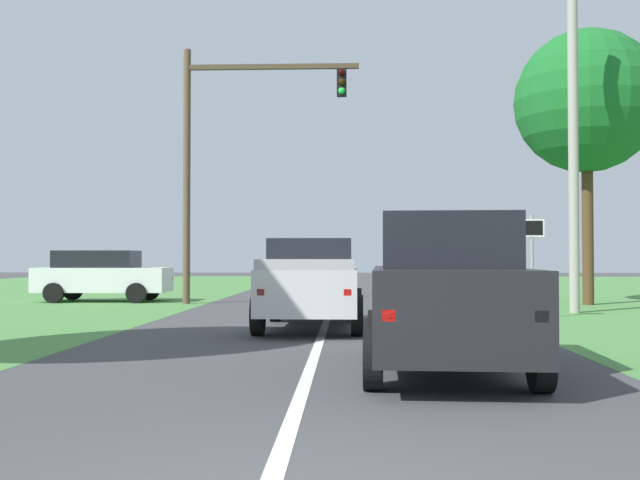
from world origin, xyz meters
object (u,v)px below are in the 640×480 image
keep_moving_sign (532,252)px  crossing_suv_far (102,275)px  pickup_truck_lead (312,283)px  utility_pole_right (573,145)px  oak_tree_right (587,102)px  traffic_light (227,141)px  red_suv_near (445,291)px

keep_moving_sign → crossing_suv_far: keep_moving_sign is taller
pickup_truck_lead → crossing_suv_far: bearing=129.2°
pickup_truck_lead → utility_pole_right: 9.25m
oak_tree_right → crossing_suv_far: (-16.25, 1.21, -5.64)m
oak_tree_right → crossing_suv_far: bearing=175.8°
traffic_light → oak_tree_right: bearing=-0.2°
red_suv_near → utility_pole_right: size_ratio=0.51×
keep_moving_sign → utility_pole_right: bearing=50.8°
utility_pole_right → crossing_suv_far: bearing=162.3°
utility_pole_right → keep_moving_sign: bearing=-129.2°
pickup_truck_lead → utility_pole_right: bearing=34.3°
red_suv_near → oak_tree_right: (6.42, 14.25, 5.48)m
keep_moving_sign → utility_pole_right: size_ratio=0.28×
oak_tree_right → keep_moving_sign: bearing=-119.5°
keep_moving_sign → utility_pole_right: 3.95m
oak_tree_right → crossing_suv_far: size_ratio=1.97×
oak_tree_right → utility_pole_right: 4.27m
red_suv_near → oak_tree_right: 16.56m
traffic_light → oak_tree_right: size_ratio=0.95×
pickup_truck_lead → oak_tree_right: (8.51, 8.30, 5.58)m
keep_moving_sign → oak_tree_right: (3.13, 5.52, 4.89)m
crossing_suv_far → utility_pole_right: (14.77, -4.71, 3.71)m
red_suv_near → crossing_suv_far: bearing=122.5°
red_suv_near → keep_moving_sign: (3.29, 8.73, 0.59)m
oak_tree_right → crossing_suv_far: 17.25m
traffic_light → utility_pole_right: bearing=-19.1°
crossing_suv_far → traffic_light: bearing=-14.4°
keep_moving_sign → crossing_suv_far: size_ratio=0.58×
oak_tree_right → traffic_light: bearing=179.8°
traffic_light → crossing_suv_far: traffic_light is taller
red_suv_near → crossing_suv_far: (-9.83, 15.45, -0.15)m
pickup_truck_lead → keep_moving_sign: 6.09m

